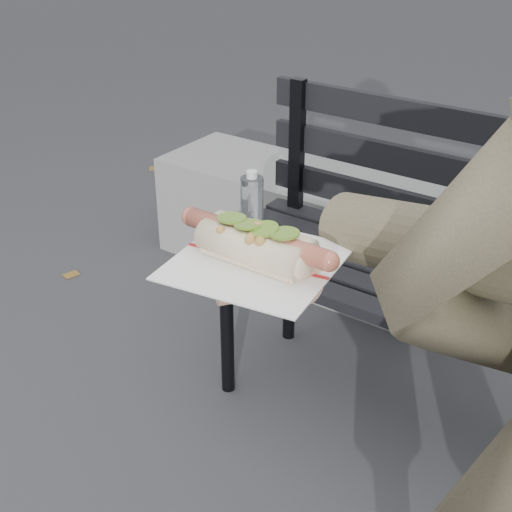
# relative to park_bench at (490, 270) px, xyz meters

# --- Properties ---
(park_bench) EXTENTS (1.50, 0.44, 0.88)m
(park_bench) POSITION_rel_park_bench_xyz_m (0.00, 0.00, 0.00)
(park_bench) COLOR black
(park_bench) RESTS_ON ground
(concrete_block) EXTENTS (1.20, 0.40, 0.40)m
(concrete_block) POSITION_rel_park_bench_xyz_m (-0.84, 0.52, -0.32)
(concrete_block) COLOR slate
(concrete_block) RESTS_ON ground
(held_hotdog) EXTENTS (0.64, 0.30, 0.20)m
(held_hotdog) POSITION_rel_park_bench_xyz_m (0.18, -0.93, 0.51)
(held_hotdog) COLOR #47402F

